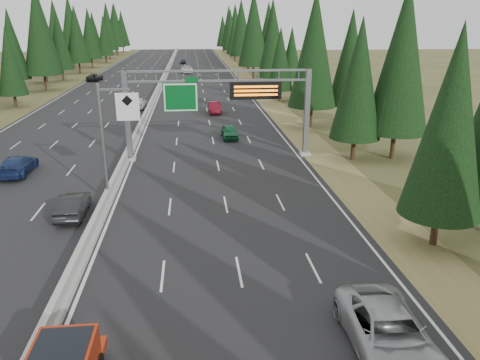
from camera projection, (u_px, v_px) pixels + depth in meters
name	position (u px, v px, depth m)	size (l,w,h in m)	color
road	(158.00, 90.00, 84.06)	(32.00, 260.00, 0.08)	black
shoulder_right	(256.00, 89.00, 85.79)	(3.60, 260.00, 0.06)	olive
shoulder_left	(56.00, 92.00, 82.33)	(3.60, 260.00, 0.06)	#40421E
median_barrier	(158.00, 88.00, 83.94)	(0.70, 260.00, 0.85)	gray
sign_gantry	(226.00, 101.00, 40.76)	(16.75, 0.98, 7.80)	slate
hov_sign_pole	(111.00, 135.00, 30.78)	(2.80, 0.50, 8.00)	slate
tree_row_right	(292.00, 39.00, 73.57)	(12.43, 238.91, 18.63)	black
tree_row_left	(28.00, 37.00, 81.43)	(12.22, 243.00, 18.31)	black
silver_minivan	(389.00, 333.00, 17.23)	(2.79, 6.05, 1.68)	#9C9DA1
car_ahead_green	(230.00, 132.00, 49.37)	(1.62, 4.02, 1.37)	#155D33
car_ahead_dkred	(215.00, 108.00, 62.80)	(1.55, 4.45, 1.46)	#5D0D1A
car_ahead_dkgrey	(190.00, 97.00, 71.75)	(1.80, 4.43, 1.28)	#232326
car_ahead_white	(187.00, 70.00, 111.55)	(2.67, 5.79, 1.61)	white
car_ahead_far	(183.00, 62.00, 135.34)	(1.57, 3.90, 1.33)	black
car_onc_near	(73.00, 205.00, 29.61)	(1.52, 4.36, 1.44)	black
car_onc_blue	(18.00, 165.00, 37.72)	(2.12, 5.20, 1.51)	navy
car_onc_white	(139.00, 103.00, 66.07)	(1.87, 4.64, 1.58)	silver
car_onc_far	(95.00, 77.00, 97.12)	(2.50, 5.41, 1.50)	black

